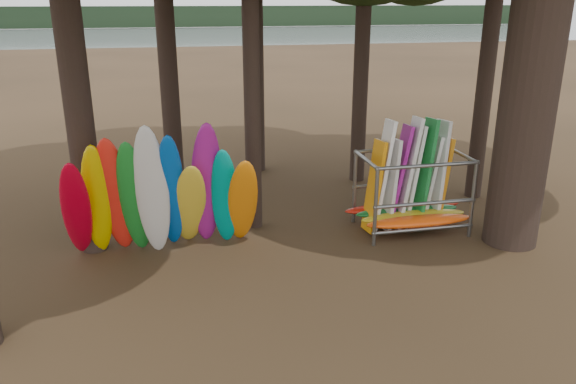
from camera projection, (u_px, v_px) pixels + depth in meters
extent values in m
plane|color=#47331E|center=(340.00, 275.00, 11.75)|extent=(120.00, 120.00, 0.00)
plane|color=gray|center=(191.00, 47.00, 67.15)|extent=(160.00, 160.00, 0.00)
cube|color=black|center=(177.00, 16.00, 112.67)|extent=(160.00, 4.00, 4.00)
cylinder|color=black|center=(363.00, 17.00, 16.35)|extent=(0.46, 0.46, 9.93)
cylinder|color=black|center=(251.00, 11.00, 12.61)|extent=(0.36, 0.36, 10.44)
ellipsoid|color=#C2011B|center=(77.00, 211.00, 11.77)|extent=(0.81, 1.84, 2.69)
ellipsoid|color=#D3B200|center=(97.00, 201.00, 12.09)|extent=(0.76, 1.22, 2.81)
ellipsoid|color=red|center=(116.00, 197.00, 12.17)|extent=(0.85, 1.28, 2.93)
ellipsoid|color=#187925|center=(134.00, 199.00, 12.15)|extent=(0.77, 1.25, 2.86)
ellipsoid|color=silver|center=(152.00, 192.00, 12.00)|extent=(0.79, 1.19, 3.20)
ellipsoid|color=#064CAF|center=(171.00, 193.00, 12.27)|extent=(0.61, 1.57, 3.04)
ellipsoid|color=gold|center=(190.00, 205.00, 12.58)|extent=(0.85, 1.49, 2.31)
ellipsoid|color=#94177B|center=(206.00, 185.00, 12.52)|extent=(0.76, 1.38, 3.18)
ellipsoid|color=#008A7F|center=(225.00, 198.00, 12.64)|extent=(0.75, 1.16, 2.56)
ellipsoid|color=orange|center=(242.00, 202.00, 12.71)|extent=(0.72, 1.41, 2.39)
ellipsoid|color=#FF500E|center=(419.00, 221.00, 13.49)|extent=(2.70, 0.55, 0.24)
ellipsoid|color=gold|center=(414.00, 216.00, 13.79)|extent=(2.72, 0.55, 0.24)
ellipsoid|color=#166428|center=(407.00, 211.00, 14.14)|extent=(2.73, 0.55, 0.24)
ellipsoid|color=red|center=(403.00, 207.00, 14.40)|extent=(3.12, 0.55, 0.24)
cube|color=orange|center=(374.00, 187.00, 13.69)|extent=(0.44, 0.78, 2.30)
cube|color=white|center=(381.00, 176.00, 13.75)|extent=(0.55, 0.78, 2.76)
cube|color=silver|center=(390.00, 185.00, 13.78)|extent=(0.36, 0.78, 2.31)
cube|color=#941885|center=(397.00, 177.00, 13.84)|extent=(0.64, 0.75, 2.62)
cube|color=silver|center=(407.00, 174.00, 13.77)|extent=(0.62, 0.77, 2.82)
cube|color=white|center=(412.00, 176.00, 13.98)|extent=(0.54, 0.75, 2.60)
cube|color=#1C8036|center=(423.00, 175.00, 13.81)|extent=(0.47, 0.80, 2.78)
cube|color=silver|center=(427.00, 181.00, 14.08)|extent=(0.52, 0.75, 2.32)
cube|color=white|center=(437.00, 174.00, 13.98)|extent=(0.36, 0.80, 2.71)
cube|color=orange|center=(441.00, 181.00, 14.24)|extent=(0.42, 0.74, 2.24)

